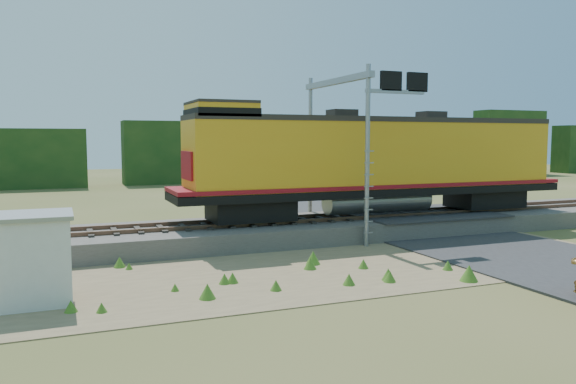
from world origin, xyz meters
name	(u,v)px	position (x,y,z in m)	size (l,w,h in m)	color
ground	(350,268)	(0.00, 0.00, 0.00)	(140.00, 140.00, 0.00)	#475123
ballast	(285,230)	(0.00, 6.00, 0.40)	(70.00, 5.00, 0.80)	slate
rails	(285,220)	(0.00, 6.00, 0.88)	(70.00, 1.54, 0.16)	brown
dirt_shoulder	(291,270)	(-2.00, 0.50, 0.01)	(26.00, 8.00, 0.03)	#8C7754
road	(496,247)	(7.00, 0.74, 0.09)	(7.00, 66.00, 0.86)	#38383A
tree_line_north	(162,153)	(0.00, 38.00, 3.07)	(130.00, 3.00, 6.50)	#183A15
weed_clumps	(252,277)	(-3.50, 0.10, 0.00)	(15.00, 6.20, 0.56)	#467722
locomotive	(373,160)	(4.39, 6.00, 3.42)	(19.30, 2.94, 4.98)	black
shed	(33,258)	(-9.81, -0.43, 1.23)	(2.07, 2.07, 2.44)	silver
signal_gantry	(351,114)	(2.84, 5.32, 5.52)	(2.93, 6.20, 7.39)	gray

